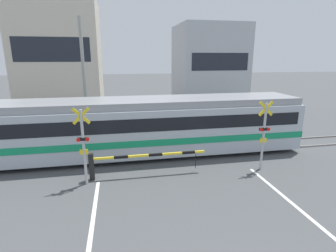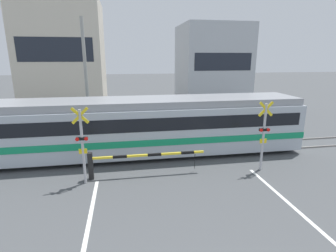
{
  "view_description": "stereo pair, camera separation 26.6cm",
  "coord_description": "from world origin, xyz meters",
  "px_view_note": "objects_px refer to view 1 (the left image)",
  "views": [
    {
      "loc": [
        -2.48,
        -2.2,
        5.05
      ],
      "look_at": [
        0.0,
        10.63,
        1.6
      ],
      "focal_mm": 28.0,
      "sensor_mm": 36.0,
      "label": 1
    },
    {
      "loc": [
        -2.21,
        -2.25,
        5.05
      ],
      "look_at": [
        0.0,
        10.63,
        1.6
      ],
      "focal_mm": 28.0,
      "sensor_mm": 36.0,
      "label": 2
    }
  ],
  "objects_px": {
    "crossing_barrier_near": "(126,160)",
    "crossing_barrier_far": "(192,124)",
    "crossing_signal_right": "(264,133)",
    "pedestrian": "(169,116)",
    "commuter_train": "(133,125)",
    "crossing_signal_left": "(83,143)"
  },
  "relations": [
    {
      "from": "crossing_signal_left",
      "to": "crossing_barrier_near",
      "type": "bearing_deg",
      "value": 11.7
    },
    {
      "from": "crossing_barrier_near",
      "to": "crossing_signal_right",
      "type": "xyz_separation_m",
      "value": [
        6.17,
        -0.34,
        0.99
      ]
    },
    {
      "from": "crossing_signal_right",
      "to": "pedestrian",
      "type": "relative_size",
      "value": 1.97
    },
    {
      "from": "commuter_train",
      "to": "crossing_barrier_far",
      "type": "bearing_deg",
      "value": 35.22
    },
    {
      "from": "crossing_barrier_far",
      "to": "crossing_signal_right",
      "type": "distance_m",
      "value": 6.18
    },
    {
      "from": "crossing_signal_right",
      "to": "pedestrian",
      "type": "height_order",
      "value": "crossing_signal_right"
    },
    {
      "from": "crossing_barrier_far",
      "to": "commuter_train",
      "type": "bearing_deg",
      "value": -144.78
    },
    {
      "from": "crossing_barrier_far",
      "to": "pedestrian",
      "type": "height_order",
      "value": "pedestrian"
    },
    {
      "from": "commuter_train",
      "to": "pedestrian",
      "type": "bearing_deg",
      "value": 58.96
    },
    {
      "from": "crossing_barrier_far",
      "to": "pedestrian",
      "type": "xyz_separation_m",
      "value": [
        -1.19,
        1.89,
        0.15
      ]
    },
    {
      "from": "crossing_signal_right",
      "to": "commuter_train",
      "type": "bearing_deg",
      "value": 152.02
    },
    {
      "from": "crossing_barrier_near",
      "to": "crossing_signal_right",
      "type": "height_order",
      "value": "crossing_signal_right"
    },
    {
      "from": "crossing_signal_right",
      "to": "pedestrian",
      "type": "distance_m",
      "value": 8.3
    },
    {
      "from": "crossing_barrier_far",
      "to": "crossing_signal_right",
      "type": "xyz_separation_m",
      "value": [
        1.63,
        -5.87,
        0.99
      ]
    },
    {
      "from": "commuter_train",
      "to": "crossing_signal_right",
      "type": "bearing_deg",
      "value": -27.98
    },
    {
      "from": "crossing_signal_right",
      "to": "crossing_barrier_near",
      "type": "bearing_deg",
      "value": 176.87
    },
    {
      "from": "crossing_barrier_far",
      "to": "crossing_signal_left",
      "type": "height_order",
      "value": "crossing_signal_left"
    },
    {
      "from": "crossing_barrier_near",
      "to": "pedestrian",
      "type": "relative_size",
      "value": 3.12
    },
    {
      "from": "crossing_barrier_near",
      "to": "pedestrian",
      "type": "distance_m",
      "value": 8.15
    },
    {
      "from": "crossing_barrier_near",
      "to": "pedestrian",
      "type": "height_order",
      "value": "pedestrian"
    },
    {
      "from": "commuter_train",
      "to": "crossing_signal_left",
      "type": "relative_size",
      "value": 5.56
    },
    {
      "from": "crossing_barrier_near",
      "to": "crossing_barrier_far",
      "type": "height_order",
      "value": "same"
    }
  ]
}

